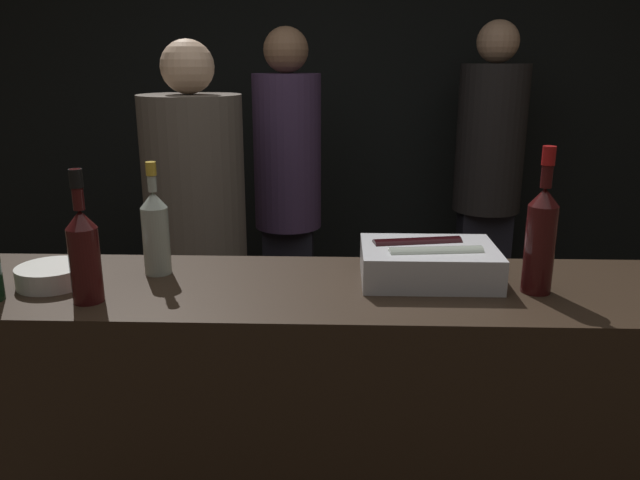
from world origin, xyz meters
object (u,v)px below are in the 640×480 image
Objects in this scene: red_wine_bottle_black_foil at (84,251)px; red_wine_bottle_tall at (541,235)px; person_blond_tee at (488,177)px; rose_wine_bottle at (155,230)px; person_in_hoodie at (288,190)px; ice_bin_with_bottles at (428,261)px; bowl_white at (52,275)px; person_grey_polo at (197,228)px.

red_wine_bottle_tall is at bearing 5.30° from red_wine_bottle_black_foil.
red_wine_bottle_tall is 0.21× the size of person_blond_tee.
rose_wine_bottle is at bearing 173.68° from red_wine_bottle_tall.
person_in_hoodie is at bearing 117.95° from red_wine_bottle_tall.
rose_wine_bottle is (-0.76, 0.03, 0.08)m from ice_bin_with_bottles.
red_wine_bottle_tall is 1.14m from red_wine_bottle_black_foil.
ice_bin_with_bottles is at bearing 4.43° from bowl_white.
person_blond_tee is (1.29, 1.61, -0.14)m from rose_wine_bottle.
person_grey_polo reaches higher than ice_bin_with_bottles.
red_wine_bottle_black_foil reaches higher than ice_bin_with_bottles.
rose_wine_bottle is 0.87m from person_grey_polo.
person_blond_tee reaches higher than person_in_hoodie.
red_wine_bottle_black_foil is (0.14, -0.11, 0.10)m from bowl_white.
rose_wine_bottle reaches higher than bowl_white.
person_blond_tee reaches higher than person_grey_polo.
ice_bin_with_bottles is at bearing -14.40° from person_blond_tee.
red_wine_bottle_black_foil is 1.61m from person_in_hoodie.
red_wine_bottle_black_foil reaches higher than rose_wine_bottle.
person_in_hoodie reaches higher than red_wine_bottle_black_foil.
person_in_hoodie reaches higher than rose_wine_bottle.
person_blond_tee reaches higher than red_wine_bottle_tall.
person_grey_polo is at bearing 134.32° from ice_bin_with_bottles.
bowl_white is at bearing 179.60° from red_wine_bottle_tall.
ice_bin_with_bottles is 0.22× the size of person_grey_polo.
red_wine_bottle_tall is (0.27, -0.09, 0.10)m from ice_bin_with_bottles.
red_wine_bottle_black_foil is (-1.14, -0.11, -0.02)m from red_wine_bottle_tall.
ice_bin_with_bottles is at bearing -50.38° from person_in_hoodie.
bowl_white is 2.31m from person_blond_tee.
bowl_white is 0.11× the size of person_in_hoodie.
person_grey_polo reaches higher than red_wine_bottle_black_foil.
red_wine_bottle_black_foil reaches higher than bowl_white.
bowl_white is at bearing -157.81° from rose_wine_bottle.
person_blond_tee reaches higher than bowl_white.
person_grey_polo is at bearing 139.50° from red_wine_bottle_tall.
person_grey_polo is at bearing -104.80° from person_in_hoodie.
rose_wine_bottle is at bearing 124.66° from person_grey_polo.
bowl_white is at bearing -38.36° from person_blond_tee.
person_blond_tee is at bearing 81.32° from red_wine_bottle_tall.
bowl_white is 0.11× the size of person_grey_polo.
red_wine_bottle_tall is at bearing -17.92° from ice_bin_with_bottles.
person_in_hoodie is 0.98× the size of person_blond_tee.
person_grey_polo is (-0.84, 0.86, -0.14)m from ice_bin_with_bottles.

